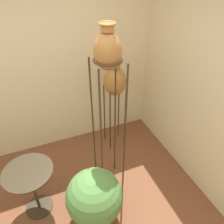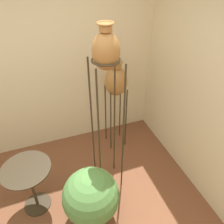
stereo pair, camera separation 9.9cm
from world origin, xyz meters
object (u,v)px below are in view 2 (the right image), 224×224
(vase_stand_tall, at_px, (106,59))
(vase_stand_medium, at_px, (116,82))
(side_table, at_px, (29,179))
(potted_plant, at_px, (91,198))

(vase_stand_tall, relative_size, vase_stand_medium, 1.47)
(side_table, bearing_deg, vase_stand_medium, 29.22)
(vase_stand_tall, height_order, potted_plant, vase_stand_tall)
(vase_stand_tall, height_order, vase_stand_medium, vase_stand_tall)
(vase_stand_tall, relative_size, side_table, 3.06)
(vase_stand_tall, bearing_deg, potted_plant, -127.49)
(vase_stand_tall, xyz_separation_m, side_table, (-0.98, -0.07, -1.29))
(vase_stand_medium, relative_size, side_table, 2.09)
(vase_stand_medium, bearing_deg, vase_stand_tall, -118.31)
(potted_plant, bearing_deg, vase_stand_medium, 57.73)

